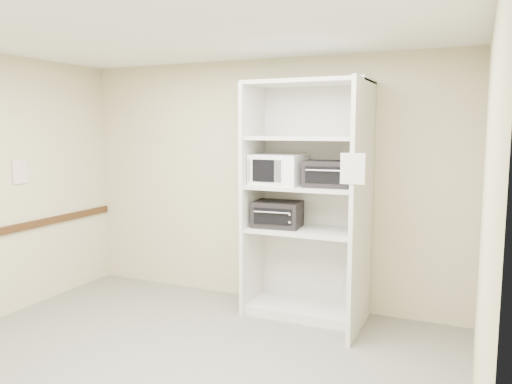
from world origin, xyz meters
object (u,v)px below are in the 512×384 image
at_px(shelving_unit, 311,209).
at_px(microwave, 278,169).
at_px(toaster_oven_upper, 328,174).
at_px(toaster_oven_lower, 278,214).

height_order(shelving_unit, microwave, shelving_unit).
bearing_deg(toaster_oven_upper, shelving_unit, 160.46).
relative_size(microwave, toaster_oven_lower, 1.07).
bearing_deg(shelving_unit, microwave, -172.92).
relative_size(shelving_unit, microwave, 4.67).
relative_size(microwave, toaster_oven_upper, 1.15).
relative_size(shelving_unit, toaster_oven_upper, 5.36).
distance_m(shelving_unit, toaster_oven_upper, 0.41).
bearing_deg(shelving_unit, toaster_oven_lower, -176.47).
xyz_separation_m(shelving_unit, toaster_oven_upper, (0.18, -0.05, 0.37)).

